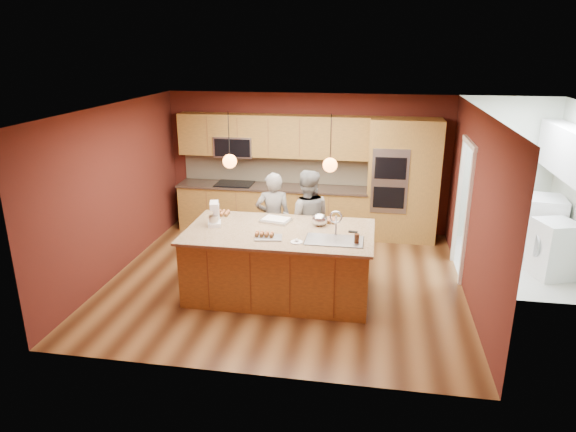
% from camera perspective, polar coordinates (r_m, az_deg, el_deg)
% --- Properties ---
extents(floor, '(5.50, 5.50, 0.00)m').
position_cam_1_polar(floor, '(8.25, -0.32, -7.10)').
color(floor, '#432512').
rests_on(floor, ground).
extents(ceiling, '(5.50, 5.50, 0.00)m').
position_cam_1_polar(ceiling, '(7.48, -0.36, 11.87)').
color(ceiling, silver).
rests_on(ceiling, ground).
extents(wall_back, '(5.50, 0.00, 5.50)m').
position_cam_1_polar(wall_back, '(10.15, 2.13, 5.91)').
color(wall_back, '#4D1B15').
rests_on(wall_back, ground).
extents(wall_front, '(5.50, 0.00, 5.50)m').
position_cam_1_polar(wall_front, '(5.46, -4.92, -5.51)').
color(wall_front, '#4D1B15').
rests_on(wall_front, ground).
extents(wall_left, '(0.00, 5.00, 5.00)m').
position_cam_1_polar(wall_left, '(8.65, -18.60, 2.70)').
color(wall_left, '#4D1B15').
rests_on(wall_left, ground).
extents(wall_right, '(0.00, 5.00, 5.00)m').
position_cam_1_polar(wall_right, '(7.79, 20.02, 0.83)').
color(wall_right, '#4D1B15').
rests_on(wall_right, ground).
extents(cabinet_run, '(3.74, 0.64, 2.30)m').
position_cam_1_polar(cabinet_run, '(10.10, -1.92, 3.72)').
color(cabinet_run, brown).
rests_on(cabinet_run, floor).
extents(oven_column, '(1.30, 0.62, 2.30)m').
position_cam_1_polar(oven_column, '(9.83, 12.61, 3.85)').
color(oven_column, brown).
rests_on(oven_column, floor).
extents(doorway_trim, '(0.08, 1.11, 2.20)m').
position_cam_1_polar(doorway_trim, '(8.62, 18.81, 0.53)').
color(doorway_trim, white).
rests_on(doorway_trim, wall_right).
extents(laundry_room, '(2.60, 2.70, 2.70)m').
position_cam_1_polar(laundry_room, '(9.19, 29.08, 6.07)').
color(laundry_room, beige).
rests_on(laundry_room, ground).
extents(pendant_left, '(0.20, 0.20, 0.80)m').
position_cam_1_polar(pendant_left, '(7.33, -6.49, 6.10)').
color(pendant_left, black).
rests_on(pendant_left, ceiling).
extents(pendant_right, '(0.20, 0.20, 0.80)m').
position_cam_1_polar(pendant_right, '(7.08, 4.69, 5.70)').
color(pendant_right, black).
rests_on(pendant_right, ceiling).
extents(island, '(2.72, 1.52, 1.38)m').
position_cam_1_polar(island, '(7.63, -0.83, -5.09)').
color(island, brown).
rests_on(island, floor).
extents(person_left, '(0.65, 0.50, 1.61)m').
position_cam_1_polar(person_left, '(8.51, -1.64, -0.42)').
color(person_left, black).
rests_on(person_left, floor).
extents(person_right, '(0.88, 0.73, 1.67)m').
position_cam_1_polar(person_right, '(8.41, 2.07, -0.43)').
color(person_right, slate).
rests_on(person_right, floor).
extents(stand_mixer, '(0.25, 0.29, 0.35)m').
position_cam_1_polar(stand_mixer, '(7.71, -8.17, 0.08)').
color(stand_mixer, white).
rests_on(stand_mixer, island).
extents(sheet_cake, '(0.50, 0.42, 0.05)m').
position_cam_1_polar(sheet_cake, '(7.83, -1.35, -0.43)').
color(sheet_cake, silver).
rests_on(sheet_cake, island).
extents(cooling_rack, '(0.41, 0.32, 0.02)m').
position_cam_1_polar(cooling_rack, '(7.16, -2.19, -2.41)').
color(cooling_rack, '#A1A3A8').
rests_on(cooling_rack, island).
extents(mixing_bowl, '(0.23, 0.23, 0.20)m').
position_cam_1_polar(mixing_bowl, '(7.64, 3.54, -0.39)').
color(mixing_bowl, silver).
rests_on(mixing_bowl, island).
extents(plate, '(0.17, 0.17, 0.01)m').
position_cam_1_polar(plate, '(7.00, 0.96, -2.92)').
color(plate, white).
rests_on(plate, island).
extents(tumbler, '(0.07, 0.07, 0.14)m').
position_cam_1_polar(tumbler, '(7.01, 7.64, -2.53)').
color(tumbler, '#321A0E').
rests_on(tumbler, island).
extents(phone, '(0.14, 0.09, 0.01)m').
position_cam_1_polar(phone, '(7.44, 7.22, -1.76)').
color(phone, black).
rests_on(phone, island).
extents(cupcakes_left, '(0.22, 0.22, 0.06)m').
position_cam_1_polar(cupcakes_left, '(8.18, -7.26, 0.33)').
color(cupcakes_left, '#BC6C3E').
rests_on(cupcakes_left, island).
extents(cupcakes_rack, '(0.28, 0.14, 0.06)m').
position_cam_1_polar(cupcakes_rack, '(7.18, -2.65, -2.01)').
color(cupcakes_rack, '#BC6C3E').
rests_on(cupcakes_rack, island).
extents(cupcakes_right, '(0.21, 0.21, 0.06)m').
position_cam_1_polar(cupcakes_right, '(7.81, 4.60, -0.46)').
color(cupcakes_right, '#BC6C3E').
rests_on(cupcakes_right, island).
extents(washer, '(0.73, 0.74, 0.92)m').
position_cam_1_polar(washer, '(9.25, 27.44, -3.27)').
color(washer, white).
rests_on(washer, floor).
extents(dryer, '(0.77, 0.79, 1.11)m').
position_cam_1_polar(dryer, '(9.88, 26.17, -1.20)').
color(dryer, white).
rests_on(dryer, floor).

